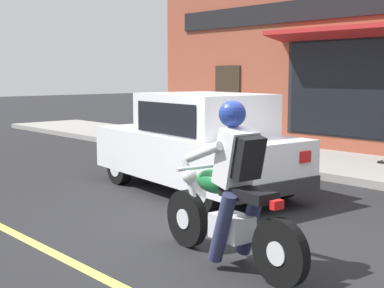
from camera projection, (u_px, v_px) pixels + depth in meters
ground_plane at (232, 237)px, 6.16m from camera, size 80.00×80.00×0.00m
sidewalk_curb at (286, 157)px, 11.62m from camera, size 2.60×22.00×0.14m
storefront_building at (335, 64)px, 12.25m from camera, size 1.25×11.31×4.20m
motorcycle_with_rider at (230, 197)px, 5.18m from camera, size 0.61×2.02×1.62m
car_hatchback at (197, 144)px, 8.46m from camera, size 2.05×3.94×1.57m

